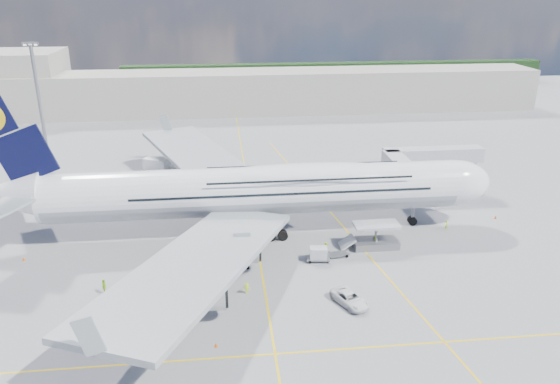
{
  "coord_description": "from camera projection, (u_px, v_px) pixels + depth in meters",
  "views": [
    {
      "loc": [
        -4.7,
        -66.44,
        35.75
      ],
      "look_at": [
        3.65,
        8.0,
        7.18
      ],
      "focal_mm": 35.0,
      "sensor_mm": 36.0,
      "label": 1
    }
  ],
  "objects": [
    {
      "name": "ground",
      "position": [
        260.0,
        262.0,
        74.92
      ],
      "size": [
        300.0,
        300.0,
        0.0
      ],
      "primitive_type": "plane",
      "color": "gray",
      "rests_on": "ground"
    },
    {
      "name": "taxi_line_main",
      "position": [
        260.0,
        262.0,
        74.92
      ],
      "size": [
        0.25,
        220.0,
        0.01
      ],
      "primitive_type": "cube",
      "color": "yellow",
      "rests_on": "ground"
    },
    {
      "name": "taxi_line_cross",
      "position": [
        275.0,
        354.0,
        56.35
      ],
      "size": [
        120.0,
        0.25,
        0.01
      ],
      "primitive_type": "cube",
      "color": "yellow",
      "rests_on": "ground"
    },
    {
      "name": "taxi_line_diag",
      "position": [
        344.0,
        227.0,
        85.66
      ],
      "size": [
        14.16,
        99.06,
        0.01
      ],
      "primitive_type": "cube",
      "rotation": [
        0.0,
        0.0,
        0.14
      ],
      "color": "yellow",
      "rests_on": "ground"
    },
    {
      "name": "airliner",
      "position": [
        256.0,
        190.0,
        81.78
      ],
      "size": [
        77.26,
        79.15,
        23.71
      ],
      "color": "white",
      "rests_on": "ground"
    },
    {
      "name": "jet_bridge",
      "position": [
        421.0,
        162.0,
        95.02
      ],
      "size": [
        18.8,
        12.1,
        8.5
      ],
      "color": "#B7B7BC",
      "rests_on": "ground"
    },
    {
      "name": "cargo_loader",
      "position": [
        374.0,
        239.0,
        78.91
      ],
      "size": [
        8.53,
        3.2,
        3.67
      ],
      "color": "silver",
      "rests_on": "ground"
    },
    {
      "name": "light_mast",
      "position": [
        40.0,
        106.0,
        107.83
      ],
      "size": [
        3.0,
        0.7,
        25.5
      ],
      "color": "gray",
      "rests_on": "ground"
    },
    {
      "name": "terminal",
      "position": [
        235.0,
        92.0,
        160.99
      ],
      "size": [
        180.0,
        16.0,
        12.0
      ],
      "primitive_type": "cube",
      "color": "#B2AD9E",
      "rests_on": "ground"
    },
    {
      "name": "tree_line",
      "position": [
        336.0,
        73.0,
        207.65
      ],
      "size": [
        160.0,
        6.0,
        8.0
      ],
      "primitive_type": "cube",
      "color": "#193814",
      "rests_on": "ground"
    },
    {
      "name": "dolly_row_a",
      "position": [
        165.0,
        269.0,
        72.34
      ],
      "size": [
        3.36,
        2.05,
        0.47
      ],
      "rotation": [
        0.0,
        0.0,
        0.11
      ],
      "color": "gray",
      "rests_on": "ground"
    },
    {
      "name": "dolly_row_b",
      "position": [
        197.0,
        280.0,
        68.44
      ],
      "size": [
        3.38,
        2.16,
        1.99
      ],
      "rotation": [
        0.0,
        0.0,
        -0.16
      ],
      "color": "gray",
      "rests_on": "ground"
    },
    {
      "name": "dolly_row_c",
      "position": [
        215.0,
        285.0,
        67.44
      ],
      "size": [
        3.17,
        2.25,
        1.81
      ],
      "rotation": [
        0.0,
        0.0,
        0.28
      ],
      "color": "gray",
      "rests_on": "ground"
    },
    {
      "name": "dolly_back",
      "position": [
        127.0,
        305.0,
        64.2
      ],
      "size": [
        3.62,
        3.0,
        0.47
      ],
      "rotation": [
        0.0,
        0.0,
        0.49
      ],
      "color": "gray",
      "rests_on": "ground"
    },
    {
      "name": "dolly_nose_far",
      "position": [
        318.0,
        254.0,
        74.97
      ],
      "size": [
        3.33,
        2.02,
        2.01
      ],
      "rotation": [
        0.0,
        0.0,
        -0.11
      ],
      "color": "gray",
      "rests_on": "ground"
    },
    {
      "name": "dolly_nose_near",
      "position": [
        338.0,
        254.0,
        76.53
      ],
      "size": [
        3.11,
        2.11,
        0.42
      ],
      "rotation": [
        0.0,
        0.0,
        0.22
      ],
      "color": "gray",
      "rests_on": "ground"
    },
    {
      "name": "baggage_tug",
      "position": [
        240.0,
        263.0,
        73.27
      ],
      "size": [
        2.71,
        1.75,
        1.56
      ],
      "rotation": [
        0.0,
        0.0,
        0.26
      ],
      "color": "white",
      "rests_on": "ground"
    },
    {
      "name": "catering_truck_inner",
      "position": [
        242.0,
        186.0,
        98.5
      ],
      "size": [
        6.53,
        4.66,
        3.59
      ],
      "rotation": [
        0.0,
        0.0,
        0.49
      ],
      "color": "gray",
      "rests_on": "ground"
    },
    {
      "name": "catering_truck_outer",
      "position": [
        161.0,
        169.0,
        106.86
      ],
      "size": [
        7.36,
        5.15,
        4.05
      ],
      "rotation": [
        0.0,
        0.0,
        -0.47
      ],
      "color": "gray",
      "rests_on": "ground"
    },
    {
      "name": "service_van",
      "position": [
        350.0,
        299.0,
        64.88
      ],
      "size": [
        4.55,
        5.93,
        1.5
      ],
      "primitive_type": "imported",
      "rotation": [
        0.0,
        0.0,
        0.44
      ],
      "color": "white",
      "rests_on": "ground"
    },
    {
      "name": "crew_nose",
      "position": [
        446.0,
        225.0,
        84.49
      ],
      "size": [
        0.69,
        0.67,
        1.6
      ],
      "primitive_type": "imported",
      "rotation": [
        0.0,
        0.0,
        0.73
      ],
      "color": "#A5E317",
      "rests_on": "ground"
    },
    {
      "name": "crew_loader",
      "position": [
        376.0,
        242.0,
        78.81
      ],
      "size": [
        1.02,
        1.1,
        1.8
      ],
      "primitive_type": "imported",
      "rotation": [
        0.0,
        0.0,
        -1.05
      ],
      "color": "#EAFF1A",
      "rests_on": "ground"
    },
    {
      "name": "crew_wing",
      "position": [
        104.0,
        287.0,
        66.93
      ],
      "size": [
        0.73,
        1.26,
        2.02
      ],
      "primitive_type": "imported",
      "rotation": [
        0.0,
        0.0,
        1.78
      ],
      "color": "#9FE017",
      "rests_on": "ground"
    },
    {
      "name": "crew_van",
      "position": [
        326.0,
        247.0,
        77.39
      ],
      "size": [
        0.74,
        0.92,
        1.64
      ],
      "primitive_type": "imported",
      "rotation": [
        0.0,
        0.0,
        1.88
      ],
      "color": "#AFEC18",
      "rests_on": "ground"
    },
    {
      "name": "crew_tug",
      "position": [
        247.0,
        289.0,
        67.03
      ],
      "size": [
        0.98,
        0.56,
        1.51
      ],
      "primitive_type": "imported",
      "rotation": [
        0.0,
        0.0,
        -0.0
      ],
      "color": "#DEFF1A",
      "rests_on": "ground"
    },
    {
      "name": "cone_nose",
      "position": [
        496.0,
        217.0,
        88.82
      ],
      "size": [
        0.44,
        0.44,
        0.56
      ],
      "color": "#F15A0C",
      "rests_on": "ground"
    },
    {
      "name": "cone_wing_left_inner",
      "position": [
        164.0,
        186.0,
        102.42
      ],
      "size": [
        0.48,
        0.48,
        0.61
      ],
      "color": "#F15A0C",
      "rests_on": "ground"
    },
    {
      "name": "cone_wing_left_outer",
      "position": [
        195.0,
        180.0,
        105.5
      ],
      "size": [
        0.39,
        0.39,
        0.49
      ],
      "color": "#F15A0C",
      "rests_on": "ground"
    },
    {
      "name": "cone_wing_right_inner",
      "position": [
        195.0,
        300.0,
        65.42
      ],
      "size": [
        0.45,
        0.45,
        0.58
      ],
      "color": "#F15A0C",
      "rests_on": "ground"
    },
    {
      "name": "cone_wing_right_outer",
      "position": [
        216.0,
        345.0,
        57.4
      ],
      "size": [
        0.38,
        0.38,
        0.49
      ],
      "color": "#F15A0C",
      "rests_on": "ground"
    },
    {
      "name": "cone_tail",
      "position": [
        24.0,
        259.0,
        75.33
      ],
      "size": [
        0.46,
        0.46,
        0.59
      ],
      "color": "#F15A0C",
      "rests_on": "ground"
    }
  ]
}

